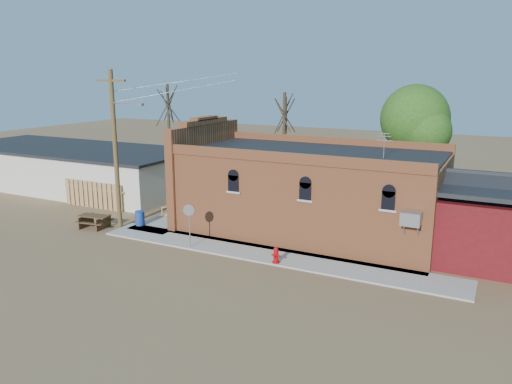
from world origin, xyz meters
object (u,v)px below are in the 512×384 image
at_px(stop_sign, 189,214).
at_px(trash_barrel, 140,218).
at_px(utility_pole, 116,146).
at_px(picnic_table, 94,220).
at_px(brick_bar, 305,191).
at_px(fire_hydrant, 276,255).

xyz_separation_m(stop_sign, trash_barrel, (-4.82, 1.89, -1.34)).
distance_m(utility_pole, picnic_table, 4.55).
bearing_deg(picnic_table, trash_barrel, 24.40).
distance_m(brick_bar, fire_hydrant, 5.85).
height_order(fire_hydrant, picnic_table, fire_hydrant).
relative_size(fire_hydrant, picnic_table, 0.40).
bearing_deg(trash_barrel, brick_bar, 21.93).
bearing_deg(picnic_table, fire_hydrant, -10.38).
relative_size(fire_hydrant, trash_barrel, 0.93).
xyz_separation_m(utility_pole, trash_barrel, (0.84, 0.69, -4.27)).
xyz_separation_m(fire_hydrant, trash_barrel, (-9.67, 1.90, 0.03)).
bearing_deg(stop_sign, trash_barrel, 156.13).
relative_size(brick_bar, fire_hydrant, 20.86).
height_order(brick_bar, utility_pole, utility_pole).
relative_size(brick_bar, picnic_table, 8.41).
xyz_separation_m(brick_bar, utility_pole, (-9.79, -4.29, 2.43)).
distance_m(stop_sign, picnic_table, 7.17).
distance_m(fire_hydrant, trash_barrel, 9.85).
height_order(stop_sign, picnic_table, stop_sign).
relative_size(brick_bar, utility_pole, 1.82).
xyz_separation_m(utility_pole, stop_sign, (5.67, -1.20, -2.93)).
xyz_separation_m(utility_pole, fire_hydrant, (10.51, -1.20, -4.30)).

